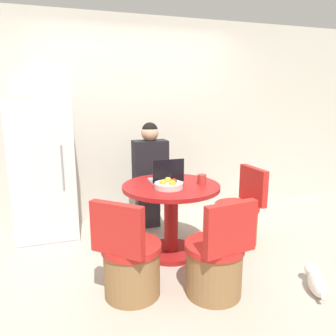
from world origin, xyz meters
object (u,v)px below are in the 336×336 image
(chair_near_camera, at_px, (216,264))
(person_seated, at_px, (149,172))
(chair_near_left_corner, at_px, (130,265))
(chair_right_side, at_px, (238,219))
(refrigerator, at_px, (44,170))
(dining_table, at_px, (171,208))
(fruit_bowl, at_px, (169,185))
(cat, at_px, (316,281))
(laptop, at_px, (166,177))

(chair_near_camera, distance_m, person_seated, 1.57)
(chair_near_camera, xyz_separation_m, chair_near_left_corner, (-0.66, 0.21, 0.00))
(chair_near_camera, bearing_deg, chair_right_side, -137.90)
(chair_near_left_corner, bearing_deg, person_seated, -68.53)
(refrigerator, bearing_deg, chair_near_camera, -51.55)
(dining_table, bearing_deg, person_seated, 92.75)
(fruit_bowl, height_order, cat, fruit_bowl)
(fruit_bowl, distance_m, cat, 1.51)
(chair_right_side, distance_m, cat, 1.07)
(refrigerator, xyz_separation_m, person_seated, (1.18, -0.18, -0.08))
(chair_near_left_corner, distance_m, cat, 1.56)
(chair_near_camera, relative_size, chair_right_side, 1.00)
(refrigerator, bearing_deg, chair_near_left_corner, -65.47)
(dining_table, bearing_deg, chair_near_camera, -81.76)
(refrigerator, distance_m, laptop, 1.43)
(dining_table, relative_size, chair_right_side, 1.15)
(chair_near_camera, bearing_deg, refrigerator, -59.80)
(chair_near_left_corner, bearing_deg, cat, -152.93)
(refrigerator, height_order, chair_near_left_corner, refrigerator)
(chair_near_left_corner, height_order, laptop, laptop)
(dining_table, relative_size, cat, 2.39)
(person_seated, xyz_separation_m, cat, (0.98, -1.72, -0.63))
(person_seated, xyz_separation_m, fruit_bowl, (-0.03, -0.82, 0.06))
(fruit_bowl, bearing_deg, chair_near_camera, -75.33)
(chair_near_left_corner, bearing_deg, dining_table, -90.00)
(chair_near_left_corner, bearing_deg, refrigerator, -22.44)
(refrigerator, height_order, fruit_bowl, refrigerator)
(chair_right_side, relative_size, cat, 2.08)
(chair_near_left_corner, bearing_deg, laptop, -84.17)
(refrigerator, height_order, cat, refrigerator)
(chair_near_left_corner, height_order, person_seated, person_seated)
(chair_right_side, bearing_deg, refrigerator, -115.34)
(fruit_bowl, xyz_separation_m, cat, (1.01, -0.90, -0.69))
(person_seated, bearing_deg, fruit_bowl, 88.01)
(refrigerator, distance_m, person_seated, 1.20)
(person_seated, distance_m, fruit_bowl, 0.83)
(fruit_bowl, bearing_deg, chair_near_left_corner, -135.76)
(chair_right_side, bearing_deg, chair_near_camera, -42.10)
(cat, bearing_deg, chair_near_left_corner, 101.17)
(person_seated, bearing_deg, dining_table, 92.75)
(dining_table, distance_m, chair_near_camera, 0.83)
(refrigerator, distance_m, chair_right_side, 2.25)
(chair_right_side, distance_m, fruit_bowl, 1.01)
(person_seated, height_order, cat, person_seated)
(refrigerator, bearing_deg, dining_table, -36.04)
(chair_near_camera, relative_size, fruit_bowl, 3.11)
(chair_right_side, bearing_deg, person_seated, -131.50)
(chair_near_camera, height_order, cat, chair_near_camera)
(chair_near_camera, bearing_deg, person_seated, -92.59)
(chair_near_camera, bearing_deg, chair_near_left_corner, -25.64)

